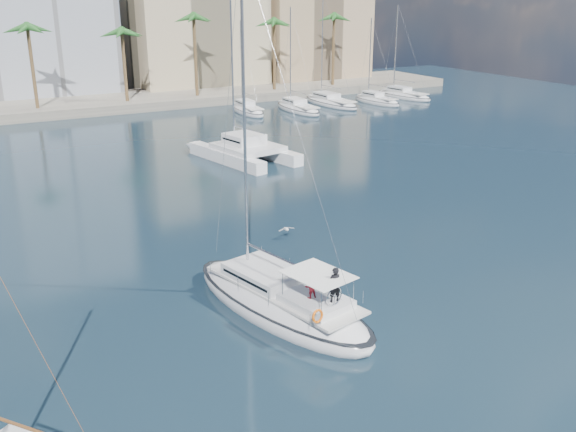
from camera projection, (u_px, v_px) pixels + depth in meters
ground at (289, 273)px, 36.45m from camera, size 160.00×160.00×0.00m
quay at (69, 105)px, 86.55m from camera, size 120.00×14.00×1.20m
building_beige at (194, 26)px, 100.95m from camera, size 20.00×14.00×20.00m
building_tan_right at (310, 30)px, 108.80m from camera, size 18.00×12.00×18.00m
palm_centre at (67, 33)px, 80.04m from camera, size 3.60×3.60×12.30m
palm_right at (302, 26)px, 95.64m from camera, size 3.60×3.60×12.30m
main_sloop at (280, 301)px, 31.95m from camera, size 6.46×12.79×18.17m
catamaran at (245, 148)px, 60.66m from camera, size 7.38×11.71×16.01m
seagull at (286, 229)px, 41.14m from camera, size 1.13×0.48×0.21m
moored_yacht_a at (248, 113)px, 84.38m from camera, size 3.37×9.52×11.90m
moored_yacht_b at (298, 111)px, 85.71m from camera, size 3.32×10.83×13.72m
moored_yacht_c at (331, 105)px, 90.34m from camera, size 3.98×12.33×15.54m
moored_yacht_d at (377, 103)px, 91.67m from camera, size 3.52×9.55×11.90m
moored_yacht_e at (404, 98)px, 96.31m from camera, size 4.61×11.11×13.72m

